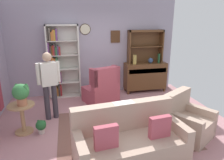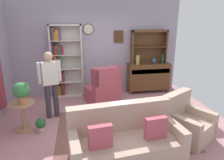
{
  "view_description": "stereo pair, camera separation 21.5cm",
  "coord_description": "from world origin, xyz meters",
  "px_view_note": "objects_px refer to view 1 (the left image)",
  "views": [
    {
      "loc": [
        -0.85,
        -4.06,
        2.27
      ],
      "look_at": [
        0.1,
        0.2,
        0.95
      ],
      "focal_mm": 33.07,
      "sensor_mm": 36.0,
      "label": 1
    },
    {
      "loc": [
        -0.64,
        -4.1,
        2.27
      ],
      "look_at": [
        0.1,
        0.2,
        0.95
      ],
      "focal_mm": 33.07,
      "sensor_mm": 36.0,
      "label": 2
    }
  ],
  "objects_px": {
    "sideboard": "(145,76)",
    "wingback_chair": "(102,90)",
    "potted_plant_small": "(41,126)",
    "coffee_table": "(116,120)",
    "bookshelf": "(61,62)",
    "vase_round": "(151,60)",
    "bottle_wine": "(159,58)",
    "plant_stand": "(22,115)",
    "vase_tall": "(135,60)",
    "couch_floral": "(129,142)",
    "sideboard_hutch": "(145,42)",
    "armchair_floral": "(187,122)",
    "person_reading": "(49,81)",
    "book_stack": "(116,116)",
    "potted_plant_large": "(21,93)"
  },
  "relations": [
    {
      "from": "wingback_chair",
      "to": "sideboard_hutch",
      "type": "bearing_deg",
      "value": 27.8
    },
    {
      "from": "bottle_wine",
      "to": "coffee_table",
      "type": "distance_m",
      "value": 3.08
    },
    {
      "from": "bottle_wine",
      "to": "armchair_floral",
      "type": "xyz_separation_m",
      "value": [
        -0.53,
        -2.58,
        -0.78
      ]
    },
    {
      "from": "bottle_wine",
      "to": "potted_plant_large",
      "type": "distance_m",
      "value": 4.11
    },
    {
      "from": "bookshelf",
      "to": "sideboard_hutch",
      "type": "xyz_separation_m",
      "value": [
        2.57,
        0.03,
        0.5
      ]
    },
    {
      "from": "bookshelf",
      "to": "vase_round",
      "type": "height_order",
      "value": "bookshelf"
    },
    {
      "from": "vase_tall",
      "to": "plant_stand",
      "type": "xyz_separation_m",
      "value": [
        -2.96,
        -1.76,
        -0.68
      ]
    },
    {
      "from": "armchair_floral",
      "to": "potted_plant_large",
      "type": "height_order",
      "value": "potted_plant_large"
    },
    {
      "from": "coffee_table",
      "to": "vase_tall",
      "type": "bearing_deg",
      "value": 63.57
    },
    {
      "from": "bookshelf",
      "to": "bottle_wine",
      "type": "bearing_deg",
      "value": -3.3
    },
    {
      "from": "sideboard_hutch",
      "to": "plant_stand",
      "type": "bearing_deg",
      "value": -149.8
    },
    {
      "from": "sideboard",
      "to": "vase_tall",
      "type": "xyz_separation_m",
      "value": [
        -0.39,
        -0.08,
        0.55
      ]
    },
    {
      "from": "wingback_chair",
      "to": "couch_floral",
      "type": "bearing_deg",
      "value": -89.12
    },
    {
      "from": "sideboard",
      "to": "vase_round",
      "type": "distance_m",
      "value": 0.52
    },
    {
      "from": "potted_plant_small",
      "to": "potted_plant_large",
      "type": "bearing_deg",
      "value": 164.76
    },
    {
      "from": "bookshelf",
      "to": "vase_tall",
      "type": "height_order",
      "value": "bookshelf"
    },
    {
      "from": "sideboard_hutch",
      "to": "coffee_table",
      "type": "distance_m",
      "value": 3.17
    },
    {
      "from": "bookshelf",
      "to": "wingback_chair",
      "type": "height_order",
      "value": "bookshelf"
    },
    {
      "from": "potted_plant_small",
      "to": "coffee_table",
      "type": "bearing_deg",
      "value": -16.41
    },
    {
      "from": "bookshelf",
      "to": "plant_stand",
      "type": "distance_m",
      "value": 2.18
    },
    {
      "from": "couch_floral",
      "to": "person_reading",
      "type": "bearing_deg",
      "value": 126.85
    },
    {
      "from": "wingback_chair",
      "to": "book_stack",
      "type": "distance_m",
      "value": 1.73
    },
    {
      "from": "sideboard_hutch",
      "to": "bottle_wine",
      "type": "height_order",
      "value": "sideboard_hutch"
    },
    {
      "from": "sideboard",
      "to": "bookshelf",
      "type": "bearing_deg",
      "value": 178.18
    },
    {
      "from": "vase_tall",
      "to": "bookshelf",
      "type": "bearing_deg",
      "value": 175.76
    },
    {
      "from": "sideboard",
      "to": "wingback_chair",
      "type": "distance_m",
      "value": 1.67
    },
    {
      "from": "vase_tall",
      "to": "couch_floral",
      "type": "xyz_separation_m",
      "value": [
        -1.09,
        -3.02,
        -0.75
      ]
    },
    {
      "from": "bottle_wine",
      "to": "plant_stand",
      "type": "distance_m",
      "value": 4.18
    },
    {
      "from": "sideboard_hutch",
      "to": "coffee_table",
      "type": "bearing_deg",
      "value": -121.61
    },
    {
      "from": "wingback_chair",
      "to": "vase_round",
      "type": "bearing_deg",
      "value": 20.74
    },
    {
      "from": "sideboard",
      "to": "sideboard_hutch",
      "type": "bearing_deg",
      "value": 90.0
    },
    {
      "from": "bookshelf",
      "to": "sideboard_hutch",
      "type": "bearing_deg",
      "value": 0.61
    },
    {
      "from": "sideboard",
      "to": "potted_plant_small",
      "type": "distance_m",
      "value": 3.59
    },
    {
      "from": "sideboard_hutch",
      "to": "book_stack",
      "type": "height_order",
      "value": "sideboard_hutch"
    },
    {
      "from": "bookshelf",
      "to": "vase_tall",
      "type": "bearing_deg",
      "value": -4.24
    },
    {
      "from": "sideboard_hutch",
      "to": "bottle_wine",
      "type": "relative_size",
      "value": 3.75
    },
    {
      "from": "bookshelf",
      "to": "armchair_floral",
      "type": "bearing_deg",
      "value": -48.47
    },
    {
      "from": "plant_stand",
      "to": "book_stack",
      "type": "relative_size",
      "value": 2.87
    },
    {
      "from": "sideboard_hutch",
      "to": "potted_plant_small",
      "type": "xyz_separation_m",
      "value": [
        -2.99,
        -2.07,
        -1.39
      ]
    },
    {
      "from": "armchair_floral",
      "to": "book_stack",
      "type": "relative_size",
      "value": 4.91
    },
    {
      "from": "bookshelf",
      "to": "vase_tall",
      "type": "distance_m",
      "value": 2.19
    },
    {
      "from": "armchair_floral",
      "to": "vase_round",
      "type": "bearing_deg",
      "value": 84.03
    },
    {
      "from": "sideboard",
      "to": "vase_tall",
      "type": "bearing_deg",
      "value": -168.37
    },
    {
      "from": "armchair_floral",
      "to": "potted_plant_large",
      "type": "relative_size",
      "value": 2.41
    },
    {
      "from": "couch_floral",
      "to": "wingback_chair",
      "type": "bearing_deg",
      "value": 90.88
    },
    {
      "from": "bottle_wine",
      "to": "coffee_table",
      "type": "height_order",
      "value": "bottle_wine"
    },
    {
      "from": "bottle_wine",
      "to": "sideboard",
      "type": "bearing_deg",
      "value": 167.11
    },
    {
      "from": "potted_plant_large",
      "to": "book_stack",
      "type": "bearing_deg",
      "value": -17.04
    },
    {
      "from": "bookshelf",
      "to": "book_stack",
      "type": "xyz_separation_m",
      "value": [
        1.03,
        -2.5,
        -0.6
      ]
    },
    {
      "from": "couch_floral",
      "to": "vase_tall",
      "type": "bearing_deg",
      "value": 70.22
    }
  ]
}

